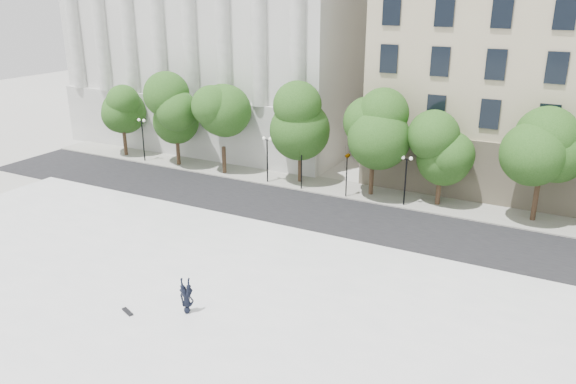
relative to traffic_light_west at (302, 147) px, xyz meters
name	(u,v)px	position (x,y,z in m)	size (l,w,h in m)	color
ground	(130,328)	(1.75, -22.30, -3.76)	(160.00, 160.00, 0.00)	beige
plaza	(169,297)	(1.75, -19.30, -3.53)	(44.00, 22.00, 0.45)	white
street	(297,210)	(1.75, -4.30, -3.75)	(60.00, 8.00, 0.02)	black
far_sidewalk	(329,187)	(1.75, 1.70, -3.70)	(60.00, 4.00, 0.12)	#A3A196
building_west	(246,18)	(-15.25, 16.27, 9.13)	(31.50, 27.65, 25.60)	silver
traffic_light_west	(302,147)	(0.00, 0.00, 0.00)	(0.49, 1.90, 4.26)	black
traffic_light_east	(347,153)	(4.01, 0.00, -0.02)	(0.59, 1.86, 4.23)	black
person_lying	(187,308)	(3.82, -20.38, -3.05)	(0.69, 0.46, 1.90)	black
skateboard	(128,312)	(1.15, -21.79, -3.26)	(0.86, 0.22, 0.09)	black
street_trees	(321,126)	(1.12, 1.35, 1.54)	(48.13, 5.37, 8.18)	#382619
lamp_posts	(326,160)	(2.08, 0.30, -0.90)	(38.97, 0.28, 4.27)	black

